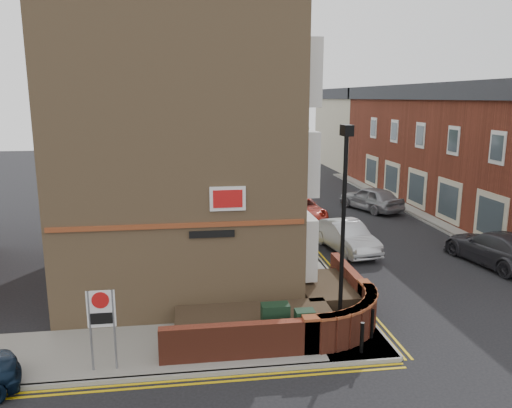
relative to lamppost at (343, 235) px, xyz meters
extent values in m
plane|color=black|center=(-1.60, -1.20, -3.34)|extent=(120.00, 120.00, 0.00)
cube|color=gray|center=(-5.10, 0.30, -3.28)|extent=(13.00, 3.00, 0.12)
cube|color=gray|center=(0.40, 14.80, -3.28)|extent=(2.00, 32.00, 0.12)
cube|color=gray|center=(11.40, 11.80, -3.28)|extent=(4.00, 40.00, 0.12)
cube|color=gray|center=(-5.10, -1.20, -3.28)|extent=(13.00, 0.15, 0.12)
cube|color=gray|center=(1.40, 14.80, -3.28)|extent=(0.15, 32.00, 0.12)
cube|color=gray|center=(9.40, 11.80, -3.28)|extent=(0.15, 40.00, 0.12)
cube|color=gold|center=(-5.10, -1.45, -3.34)|extent=(13.00, 0.28, 0.01)
cube|color=gold|center=(1.65, 14.80, -3.34)|extent=(0.28, 32.00, 0.01)
cube|color=#9B7952|center=(-4.60, 6.80, 2.28)|extent=(8.00, 10.00, 11.00)
cube|color=brown|center=(-4.60, 1.77, -0.02)|extent=(7.80, 0.06, 0.15)
cube|color=white|center=(-3.10, 1.76, 0.78)|extent=(1.10, 0.05, 0.75)
cube|color=black|center=(-3.60, 1.76, -0.32)|extent=(1.40, 0.04, 0.22)
cylinder|color=black|center=(0.00, 0.00, -0.22)|extent=(0.12, 0.12, 6.00)
cylinder|color=black|center=(0.00, 0.00, -2.82)|extent=(0.20, 0.20, 0.80)
cube|color=black|center=(0.00, 0.00, 2.93)|extent=(0.25, 0.50, 0.30)
cube|color=black|center=(-1.90, 0.10, -2.62)|extent=(0.80, 0.45, 1.20)
cube|color=black|center=(-1.10, -0.20, -2.67)|extent=(0.55, 0.40, 1.10)
cylinder|color=black|center=(0.40, -0.80, -2.77)|extent=(0.11, 0.11, 0.90)
cylinder|color=black|center=(1.00, 0.00, -2.77)|extent=(0.11, 0.11, 0.90)
cylinder|color=slate|center=(-6.90, -0.70, -2.12)|extent=(0.06, 0.06, 2.20)
cylinder|color=slate|center=(-6.30, -0.70, -2.12)|extent=(0.06, 0.06, 2.20)
cube|color=white|center=(-6.60, -0.70, -1.52)|extent=(0.72, 0.04, 1.00)
cylinder|color=red|center=(-6.60, -0.73, -1.27)|extent=(0.44, 0.02, 0.44)
cube|color=maroon|center=(12.90, 15.80, 0.16)|extent=(5.00, 30.00, 7.00)
cube|color=#2A2C32|center=(12.90, 15.80, 4.16)|extent=(5.40, 30.40, 1.00)
cube|color=beige|center=(12.90, 36.80, 0.16)|extent=(5.00, 12.00, 7.00)
cube|color=#2A2C32|center=(12.90, 36.80, 4.16)|extent=(5.40, 12.40, 1.00)
cylinder|color=#382B1E|center=(0.40, 12.80, -0.95)|extent=(0.24, 0.24, 4.55)
sphere|color=#1C5420|center=(0.40, 12.80, 1.65)|extent=(3.64, 3.64, 3.64)
sphere|color=#1C5420|center=(0.80, 12.50, 0.81)|extent=(2.60, 2.60, 2.60)
sphere|color=#1C5420|center=(0.10, 13.20, 1.20)|extent=(2.86, 2.86, 2.86)
cylinder|color=#382B1E|center=(0.40, 20.80, -0.70)|extent=(0.24, 0.24, 5.04)
sphere|color=#1C5420|center=(0.40, 20.80, 2.18)|extent=(4.03, 4.03, 4.03)
sphere|color=#1C5420|center=(0.80, 20.50, 1.24)|extent=(2.88, 2.88, 2.88)
sphere|color=#1C5420|center=(0.10, 21.20, 1.67)|extent=(3.17, 3.17, 3.17)
cylinder|color=#382B1E|center=(0.40, 28.80, -0.84)|extent=(0.24, 0.24, 4.76)
sphere|color=#1C5420|center=(0.40, 28.80, 1.88)|extent=(3.81, 3.81, 3.81)
sphere|color=#1C5420|center=(0.80, 28.50, 0.99)|extent=(2.72, 2.72, 2.72)
sphere|color=#1C5420|center=(0.10, 29.20, 1.40)|extent=(2.99, 2.99, 2.99)
cylinder|color=black|center=(0.80, 23.80, -1.62)|extent=(0.10, 0.10, 3.20)
imported|color=black|center=(0.80, 23.80, 0.48)|extent=(0.20, 0.16, 1.00)
imported|color=#B7BBC0|center=(3.07, 8.77, -2.63)|extent=(2.20, 4.54, 1.43)
imported|color=maroon|center=(2.31, 15.11, -2.66)|extent=(2.58, 5.03, 1.36)
imported|color=#333339|center=(8.90, 5.94, -2.59)|extent=(2.92, 5.44, 1.50)
imported|color=gray|center=(7.40, 16.99, -2.56)|extent=(3.43, 4.96, 1.57)
camera|label=1|loc=(-4.33, -13.09, 3.80)|focal=35.00mm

